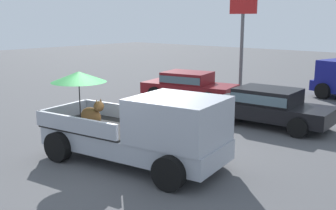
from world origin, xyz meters
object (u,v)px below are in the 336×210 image
Objects in this scene: pickup_truck_main at (144,129)px; parked_sedan_far at (188,85)px; motel_sign at (243,25)px; parked_sedan_near at (269,105)px.

parked_sedan_far is at bearing 112.01° from pickup_truck_main.
pickup_truck_main is 8.68m from parked_sedan_far.
motel_sign is at bearing 47.15° from parked_sedan_far.
parked_sedan_far is (-4.37, 7.49, -0.25)m from pickup_truck_main.
parked_sedan_near is (0.55, 5.80, -0.25)m from pickup_truck_main.
parked_sedan_near is 5.20m from parked_sedan_far.
motel_sign is (-3.51, 3.99, 2.70)m from parked_sedan_near.
pickup_truck_main is at bearing -98.69° from parked_sedan_near.
parked_sedan_far is (-4.92, 1.69, 0.00)m from parked_sedan_near.
parked_sedan_near is at bearing -48.61° from motel_sign.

